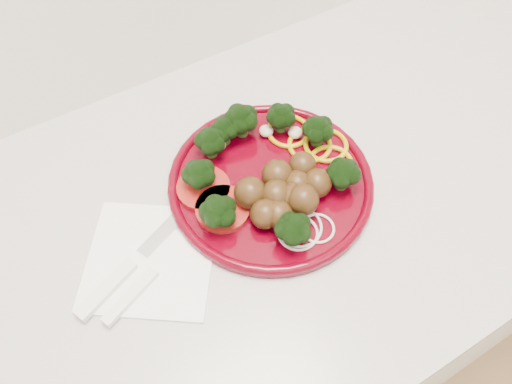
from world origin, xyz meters
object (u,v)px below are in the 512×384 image
plate (270,177)px  fork (144,282)px  napkin (150,258)px  knife (129,266)px

plate → fork: bearing=-167.3°
napkin → knife: size_ratio=0.73×
plate → knife: bearing=-175.0°
plate → fork: (-0.21, -0.05, -0.01)m
knife → napkin: bearing=-22.7°
napkin → fork: 0.04m
fork → knife: bearing=83.0°
knife → fork: size_ratio=1.13×
plate → fork: size_ratio=1.49×
plate → knife: (-0.22, -0.02, -0.01)m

